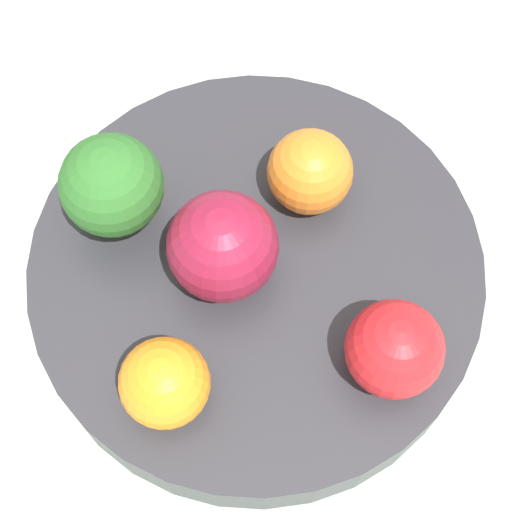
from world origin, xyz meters
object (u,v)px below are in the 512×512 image
Objects in this scene: apple_green at (394,349)px; orange_front at (165,383)px; apple_red at (223,247)px; orange_back at (310,172)px; bowl at (256,277)px; broccoli at (109,192)px.

apple_green reaches higher than orange_front.
apple_red is at bearing -90.85° from orange_front.
orange_back is at bearing -101.69° from orange_front.
bowl is at bearing -19.73° from apple_green.
orange_back is at bearing -103.41° from bowl.
apple_red is at bearing 65.99° from orange_back.
apple_red is at bearing -11.82° from apple_green.
apple_red is 0.08m from orange_front.
apple_red is (-0.07, 0.01, -0.01)m from broccoli.
apple_red is at bearing 32.50° from bowl.
orange_back is at bearing -149.50° from broccoli.
broccoli is (0.08, 0.00, 0.06)m from bowl.
orange_front is at bearing 89.15° from apple_red.
bowl is 4.29× the size of apple_red.
broccoli is at bearing -51.67° from orange_front.
apple_green is at bearing 168.18° from apple_red.
bowl is at bearing -100.64° from orange_front.
bowl is 5.30× the size of orange_back.
apple_green is (-0.10, 0.02, -0.00)m from apple_red.
broccoli is at bearing 2.34° from bowl.
broccoli is 1.10× the size of apple_red.
apple_red reaches higher than orange_back.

